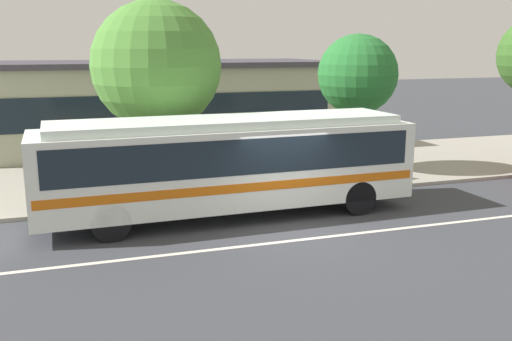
% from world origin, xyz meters
% --- Properties ---
extents(ground_plane, '(120.00, 120.00, 0.00)m').
position_xyz_m(ground_plane, '(0.00, 0.00, 0.00)').
color(ground_plane, '#393C42').
extents(sidewalk_slab, '(60.00, 8.00, 0.12)m').
position_xyz_m(sidewalk_slab, '(0.00, 7.15, 0.06)').
color(sidewalk_slab, '#9B9589').
rests_on(sidewalk_slab, ground_plane).
extents(lane_stripe_center, '(56.00, 0.16, 0.01)m').
position_xyz_m(lane_stripe_center, '(0.00, -0.80, 0.00)').
color(lane_stripe_center, silver).
rests_on(lane_stripe_center, ground_plane).
extents(transit_bus, '(10.72, 2.71, 2.86)m').
position_xyz_m(transit_bus, '(-1.23, 1.80, 1.66)').
color(transit_bus, white).
rests_on(transit_bus, ground_plane).
extents(pedestrian_waiting_near_sign, '(0.42, 0.42, 1.69)m').
position_xyz_m(pedestrian_waiting_near_sign, '(-4.94, 4.69, 1.11)').
color(pedestrian_waiting_near_sign, navy).
rests_on(pedestrian_waiting_near_sign, sidewalk_slab).
extents(pedestrian_walking_along_curb, '(0.36, 0.36, 1.67)m').
position_xyz_m(pedestrian_walking_along_curb, '(4.47, 4.13, 1.10)').
color(pedestrian_walking_along_curb, '#273337').
rests_on(pedestrian_walking_along_curb, sidewalk_slab).
extents(pedestrian_standing_by_tree, '(0.36, 0.36, 1.70)m').
position_xyz_m(pedestrian_standing_by_tree, '(-3.16, 5.04, 1.12)').
color(pedestrian_standing_by_tree, slate).
rests_on(pedestrian_standing_by_tree, sidewalk_slab).
extents(street_tree_near_stop, '(4.17, 4.17, 6.17)m').
position_xyz_m(street_tree_near_stop, '(-2.66, 5.15, 4.19)').
color(street_tree_near_stop, brown).
rests_on(street_tree_near_stop, sidewalk_slab).
extents(street_tree_mid_block, '(2.98, 2.98, 5.15)m').
position_xyz_m(street_tree_mid_block, '(4.86, 5.66, 3.77)').
color(street_tree_mid_block, brown).
rests_on(street_tree_mid_block, sidewalk_slab).
extents(station_building, '(15.79, 6.96, 4.12)m').
position_xyz_m(station_building, '(-1.10, 13.81, 2.07)').
color(station_building, '#A3A68E').
rests_on(station_building, ground_plane).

